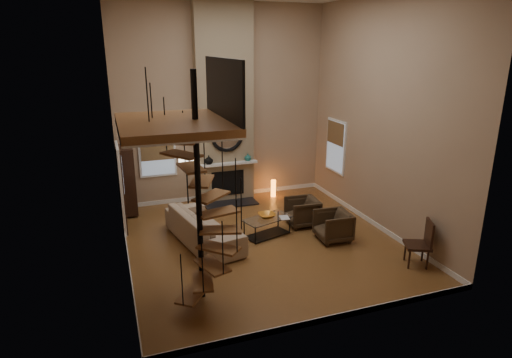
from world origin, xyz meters
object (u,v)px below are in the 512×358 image
object	(u,v)px
sofa	(203,227)
armchair_near	(305,212)
side_chair	(422,242)
floor_lamp	(186,166)
coffee_table	(267,224)
hutch	(127,180)
armchair_far	(336,226)
accent_lamp	(273,188)

from	to	relation	value
sofa	armchair_near	world-z (taller)	sofa
side_chair	floor_lamp	bearing A→B (deg)	134.10
armchair_near	coffee_table	distance (m)	1.17
hutch	armchair_near	size ratio (longest dim) A/B	2.32
sofa	armchair_near	xyz separation A→B (m)	(2.66, 0.17, -0.04)
armchair_far	hutch	bearing A→B (deg)	-123.36
sofa	floor_lamp	distance (m)	1.92
hutch	floor_lamp	distance (m)	1.71
coffee_table	floor_lamp	world-z (taller)	floor_lamp
coffee_table	hutch	bearing A→B (deg)	139.65
accent_lamp	floor_lamp	bearing A→B (deg)	-163.79
floor_lamp	sofa	bearing A→B (deg)	-89.24
armchair_near	accent_lamp	bearing A→B (deg)	-176.26
sofa	armchair_near	distance (m)	2.67
hutch	sofa	world-z (taller)	hutch
armchair_near	coffee_table	bearing A→B (deg)	-70.51
sofa	side_chair	bearing A→B (deg)	-134.08
sofa	floor_lamp	bearing A→B (deg)	-11.07
coffee_table	side_chair	size ratio (longest dim) A/B	1.25
hutch	coffee_table	world-z (taller)	hutch
accent_lamp	sofa	bearing A→B (deg)	-138.07
sofa	armchair_far	xyz separation A→B (m)	(2.96, -0.87, -0.04)
sofa	accent_lamp	xyz separation A→B (m)	(2.69, 2.42, -0.15)
coffee_table	side_chair	distance (m)	3.45
hutch	accent_lamp	bearing A→B (deg)	0.01
floor_lamp	side_chair	world-z (taller)	floor_lamp
sofa	armchair_far	size ratio (longest dim) A/B	3.24
side_chair	accent_lamp	bearing A→B (deg)	104.89
accent_lamp	coffee_table	bearing A→B (deg)	-114.45
hutch	sofa	bearing A→B (deg)	-58.73
sofa	side_chair	world-z (taller)	side_chair
armchair_far	floor_lamp	size ratio (longest dim) A/B	0.45
floor_lamp	accent_lamp	xyz separation A→B (m)	(2.71, 0.79, -1.16)
armchair_near	floor_lamp	distance (m)	3.23
side_chair	armchair_far	bearing A→B (deg)	122.26
armchair_far	floor_lamp	xyz separation A→B (m)	(-2.98, 2.50, 1.06)
hutch	armchair_far	bearing A→B (deg)	-36.57
hutch	side_chair	xyz separation A→B (m)	(5.48, -4.95, -0.42)
hutch	coffee_table	xyz separation A→B (m)	(3.00, -2.55, -0.67)
armchair_far	side_chair	xyz separation A→B (m)	(1.05, -1.66, 0.17)
armchair_far	armchair_near	bearing A→B (deg)	-160.75
sofa	side_chair	size ratio (longest dim) A/B	2.43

